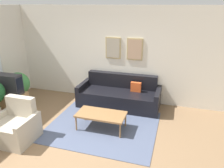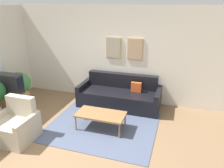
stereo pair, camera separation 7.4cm
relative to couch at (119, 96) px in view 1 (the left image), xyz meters
name	(u,v)px [view 1 (the left image)]	position (x,y,z in m)	size (l,w,h in m)	color
ground_plane	(63,150)	(-0.53, -2.27, -0.30)	(16.00, 16.00, 0.00)	#846647
area_rug	(103,126)	(-0.08, -1.20, -0.30)	(2.50, 2.12, 0.01)	#4C5670
wall_back	(107,54)	(-0.53, 0.47, 1.05)	(8.00, 0.09, 2.70)	silver
couch	(119,96)	(0.00, 0.00, 0.00)	(2.25, 0.90, 0.86)	black
coffee_table	(101,115)	(-0.08, -1.31, 0.05)	(1.11, 0.57, 0.39)	olive
tv_stand	(12,102)	(-2.68, -1.14, -0.05)	(0.79, 0.49, 0.50)	#A87F51
tv	(9,84)	(-2.68, -1.14, 0.46)	(0.70, 0.28, 0.52)	#2D2D33
armchair	(15,127)	(-1.65, -2.24, -0.01)	(0.82, 0.76, 0.88)	#B2A893
potted_plant_by_window	(18,84)	(-2.71, -0.77, 0.32)	(0.63, 0.63, 0.95)	slate
potted_plant_small	(12,91)	(-2.72, -1.03, 0.23)	(0.50, 0.50, 0.83)	#935638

